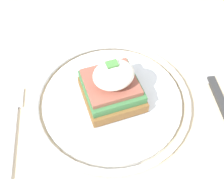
% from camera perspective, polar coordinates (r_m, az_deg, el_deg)
% --- Properties ---
extents(dining_table, '(0.94, 0.81, 0.76)m').
position_cam_1_polar(dining_table, '(0.54, 4.73, -12.68)').
color(dining_table, '#C6B28E').
rests_on(dining_table, ground_plane).
extents(plate, '(0.25, 0.25, 0.02)m').
position_cam_1_polar(plate, '(0.44, 0.00, -2.13)').
color(plate, silver).
rests_on(plate, dining_table).
extents(sandwich, '(0.09, 0.09, 0.08)m').
position_cam_1_polar(sandwich, '(0.41, 0.03, 0.84)').
color(sandwich, brown).
rests_on(sandwich, plate).
extents(fork, '(0.05, 0.15, 0.00)m').
position_cam_1_polar(fork, '(0.45, -19.38, -6.79)').
color(fork, silver).
rests_on(fork, dining_table).
extents(knife, '(0.06, 0.20, 0.01)m').
position_cam_1_polar(knife, '(0.50, 19.61, 1.55)').
color(knife, '#2D2D2D').
rests_on(knife, dining_table).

